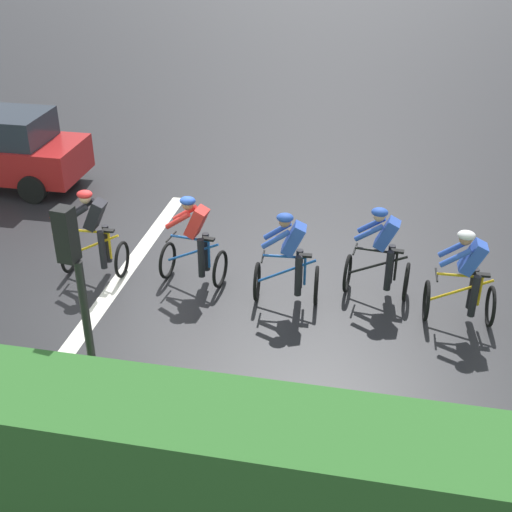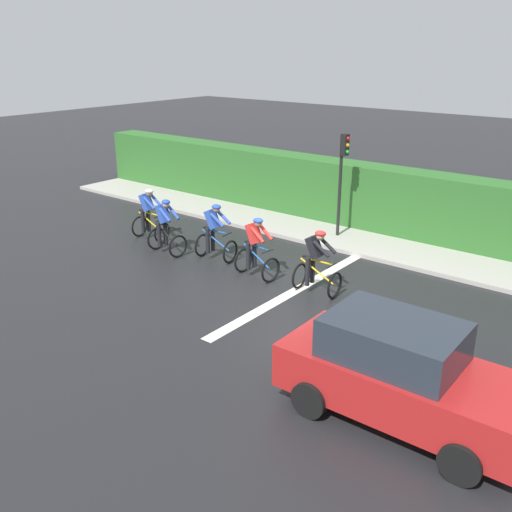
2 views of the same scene
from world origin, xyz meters
name	(u,v)px [view 2 (image 2 of 2)]	position (x,y,z in m)	size (l,w,h in m)	color
ground_plane	(289,286)	(0.00, 0.00, 0.00)	(80.00, 80.00, 0.00)	black
sidewalk_kerb	(316,229)	(4.38, 2.00, 0.06)	(2.80, 22.19, 0.12)	#ADA89E
stone_wall_low	(330,218)	(5.28, 2.00, 0.22)	(0.44, 22.19, 0.43)	gray
hedge_wall	(336,192)	(5.58, 2.00, 1.09)	(1.10, 22.19, 2.17)	#2D6628
road_marking_stop_line	(299,289)	(0.00, -0.31, 0.00)	(7.00, 0.30, 0.01)	silver
cyclist_lead	(149,215)	(0.32, 5.67, 0.80)	(0.71, 1.10, 1.66)	black
cyclist_second	(165,227)	(-0.24, 4.32, 0.80)	(0.78, 1.14, 1.66)	black
cyclist_mid	(215,233)	(0.26, 2.81, 0.80)	(0.76, 1.13, 1.66)	black
cyclist_fourth	(256,249)	(-0.04, 1.07, 0.80)	(0.80, 1.15, 1.66)	black
cyclist_trailing	(316,263)	(0.05, -0.77, 0.80)	(0.71, 1.10, 1.66)	black
car_red	(401,373)	(-3.46, -4.66, 0.87)	(1.91, 4.11, 1.76)	#B21E1E
traffic_light_near_crossing	(342,171)	(4.09, 0.93, 2.22)	(0.22, 0.31, 3.34)	black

